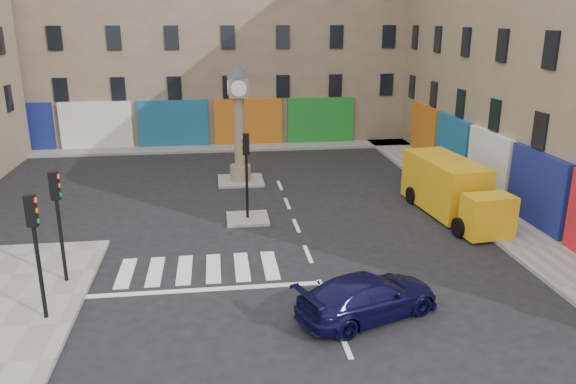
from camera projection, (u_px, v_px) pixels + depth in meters
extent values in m
plane|color=black|center=(329.00, 307.00, 17.09)|extent=(120.00, 120.00, 0.00)
cube|color=gray|center=(462.00, 195.00, 27.62)|extent=(2.60, 30.00, 0.15)
cube|color=gray|center=(205.00, 148.00, 37.59)|extent=(32.00, 2.40, 0.15)
cube|color=gray|center=(248.00, 219.00, 24.40)|extent=(1.80, 1.80, 0.12)
cube|color=gray|center=(241.00, 181.00, 30.08)|extent=(2.40, 2.40, 0.12)
cube|color=#87725A|center=(200.00, 16.00, 40.58)|extent=(32.00, 10.00, 17.00)
cylinder|color=black|center=(40.00, 273.00, 15.79)|extent=(0.12, 0.12, 2.80)
cube|color=black|center=(31.00, 211.00, 15.24)|extent=(0.28, 0.22, 0.90)
cylinder|color=black|center=(62.00, 241.00, 18.06)|extent=(0.12, 0.12, 2.80)
cube|color=black|center=(54.00, 186.00, 17.51)|extent=(0.28, 0.22, 0.90)
cylinder|color=black|center=(247.00, 186.00, 23.97)|extent=(0.12, 0.12, 2.80)
cube|color=black|center=(246.00, 144.00, 23.42)|extent=(0.28, 0.22, 0.90)
cylinder|color=#867958|center=(240.00, 172.00, 29.94)|extent=(1.10, 1.10, 0.80)
cylinder|color=#867958|center=(239.00, 132.00, 29.29)|extent=(0.56, 0.56, 3.60)
cube|color=#867958|center=(238.00, 87.00, 28.61)|extent=(1.00, 1.00, 1.00)
cylinder|color=white|center=(239.00, 89.00, 28.11)|extent=(0.80, 0.06, 0.80)
cone|color=#333338|center=(238.00, 70.00, 28.35)|extent=(1.20, 1.20, 0.70)
imported|color=black|center=(368.00, 296.00, 16.36)|extent=(4.79, 3.32, 1.29)
cube|color=gold|center=(444.00, 184.00, 25.35)|extent=(2.45, 4.95, 2.29)
cube|color=gold|center=(488.00, 216.00, 22.10)|extent=(2.00, 1.37, 1.69)
cube|color=black|center=(490.00, 207.00, 21.94)|extent=(1.77, 1.06, 0.70)
cylinder|color=black|center=(459.00, 227.00, 22.42)|extent=(0.33, 0.82, 0.80)
cylinder|color=black|center=(503.00, 224.00, 22.85)|extent=(0.33, 0.82, 0.80)
cylinder|color=black|center=(411.00, 195.00, 26.50)|extent=(0.33, 0.82, 0.80)
cylinder|color=black|center=(450.00, 192.00, 26.93)|extent=(0.33, 0.82, 0.80)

